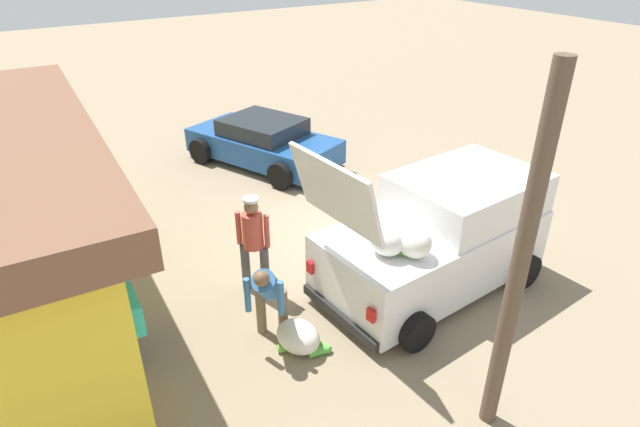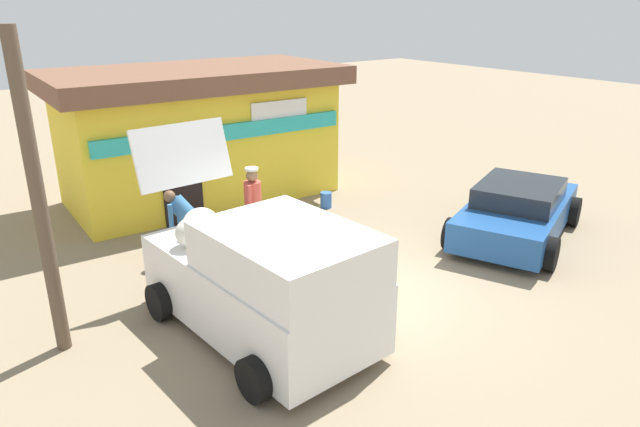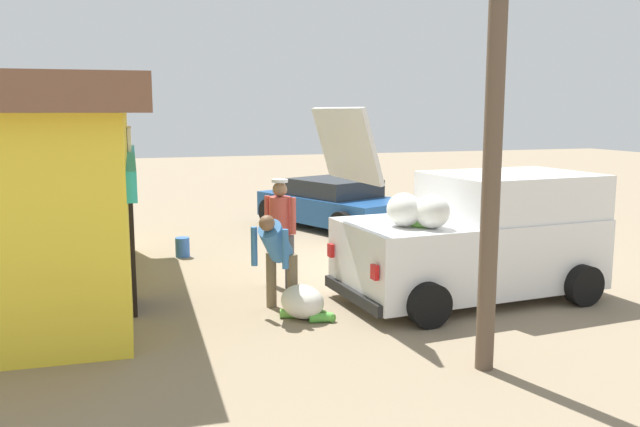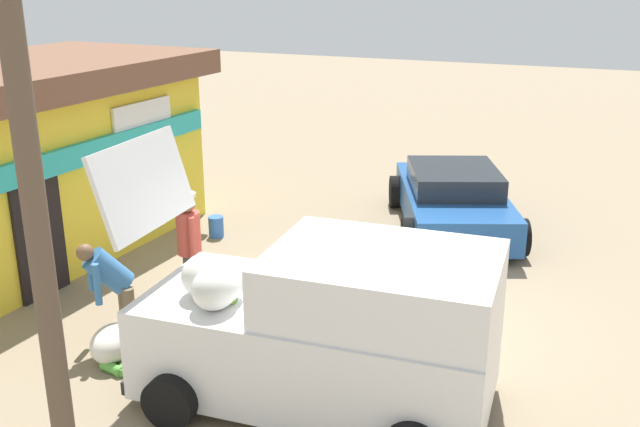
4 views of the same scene
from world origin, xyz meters
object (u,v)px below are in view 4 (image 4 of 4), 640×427
(delivery_van, at_px, (329,328))
(paint_bucket, at_px, (216,227))
(storefront_bar, at_px, (16,159))
(vendor_standing, at_px, (189,243))
(unloaded_banana_pile, at_px, (113,345))
(customer_bending, at_px, (111,282))
(parked_sedan, at_px, (453,200))

(delivery_van, height_order, paint_bucket, delivery_van)
(storefront_bar, xyz_separation_m, vendor_standing, (-0.75, -3.83, -0.67))
(delivery_van, distance_m, paint_bucket, 5.85)
(storefront_bar, bearing_deg, delivery_van, -108.53)
(unloaded_banana_pile, bearing_deg, delivery_van, -86.09)
(storefront_bar, relative_size, unloaded_banana_pile, 8.51)
(customer_bending, bearing_deg, unloaded_banana_pile, -145.41)
(unloaded_banana_pile, bearing_deg, paint_bucket, 14.44)
(customer_bending, bearing_deg, storefront_bar, 59.84)
(storefront_bar, distance_m, vendor_standing, 3.96)
(paint_bucket, bearing_deg, delivery_van, -136.60)
(storefront_bar, relative_size, customer_bending, 4.94)
(delivery_van, xyz_separation_m, customer_bending, (0.20, 3.12, -0.08))
(paint_bucket, bearing_deg, vendor_standing, -155.64)
(delivery_van, bearing_deg, customer_bending, 86.30)
(delivery_van, distance_m, vendor_standing, 3.10)
(vendor_standing, xyz_separation_m, unloaded_banana_pile, (-1.65, 0.12, -0.81))
(paint_bucket, bearing_deg, unloaded_banana_pile, -165.56)
(customer_bending, bearing_deg, vendor_standing, -17.28)
(storefront_bar, xyz_separation_m, parked_sedan, (4.14, -6.48, -1.11))
(vendor_standing, distance_m, paint_bucket, 3.14)
(customer_bending, bearing_deg, parked_sedan, -26.34)
(delivery_van, xyz_separation_m, vendor_standing, (1.45, 2.73, 0.08))
(storefront_bar, bearing_deg, vendor_standing, -101.06)
(parked_sedan, distance_m, customer_bending, 6.86)
(parked_sedan, distance_m, paint_bucket, 4.46)
(unloaded_banana_pile, relative_size, paint_bucket, 2.17)
(storefront_bar, relative_size, delivery_van, 1.65)
(vendor_standing, xyz_separation_m, paint_bucket, (2.76, 1.25, -0.83))
(parked_sedan, height_order, unloaded_banana_pile, parked_sedan)
(delivery_van, bearing_deg, paint_bucket, 43.40)
(storefront_bar, xyz_separation_m, customer_bending, (-2.00, -3.44, -0.82))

